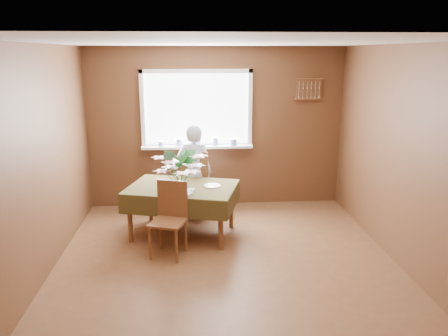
{
  "coord_description": "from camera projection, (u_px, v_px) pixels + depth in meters",
  "views": [
    {
      "loc": [
        -0.37,
        -4.53,
        2.4
      ],
      "look_at": [
        0.0,
        0.55,
        1.05
      ],
      "focal_mm": 35.0,
      "sensor_mm": 36.0,
      "label": 1
    }
  ],
  "objects": [
    {
      "name": "wall_back",
      "position": [
        216.0,
        128.0,
        6.86
      ],
      "size": [
        4.0,
        0.0,
        4.0
      ],
      "primitive_type": "plane",
      "rotation": [
        1.57,
        0.0,
        0.0
      ],
      "color": "brown",
      "rests_on": "floor"
    },
    {
      "name": "wall_right",
      "position": [
        407.0,
        160.0,
        4.83
      ],
      "size": [
        0.0,
        4.5,
        4.5
      ],
      "primitive_type": "plane",
      "rotation": [
        1.57,
        0.0,
        -1.57
      ],
      "color": "brown",
      "rests_on": "floor"
    },
    {
      "name": "chair_near",
      "position": [
        170.0,
        215.0,
        5.29
      ],
      "size": [
        0.49,
        0.49,
        0.91
      ],
      "rotation": [
        0.0,
        0.0,
        -0.33
      ],
      "color": "brown",
      "rests_on": "floor"
    },
    {
      "name": "table_knife",
      "position": [
        192.0,
        192.0,
        5.54
      ],
      "size": [
        0.04,
        0.23,
        0.0
      ],
      "primitive_type": "cube",
      "rotation": [
        0.0,
        0.0,
        0.1
      ],
      "color": "silver",
      "rests_on": "dining_table"
    },
    {
      "name": "flower_bouquet",
      "position": [
        180.0,
        168.0,
        5.49
      ],
      "size": [
        0.56,
        0.56,
        0.48
      ],
      "rotation": [
        0.0,
        0.0,
        0.35
      ],
      "color": "white",
      "rests_on": "dining_table"
    },
    {
      "name": "ceiling",
      "position": [
        228.0,
        42.0,
        4.37
      ],
      "size": [
        4.5,
        4.5,
        0.0
      ],
      "primitive_type": "plane",
      "rotation": [
        3.14,
        0.0,
        0.0
      ],
      "color": "white",
      "rests_on": "wall_back"
    },
    {
      "name": "floor",
      "position": [
        228.0,
        268.0,
        5.01
      ],
      "size": [
        4.5,
        4.5,
        0.0
      ],
      "primitive_type": "plane",
      "color": "brown",
      "rests_on": "ground"
    },
    {
      "name": "spoon_rack",
      "position": [
        309.0,
        89.0,
        6.78
      ],
      "size": [
        0.44,
        0.05,
        0.33
      ],
      "color": "brown",
      "rests_on": "wall_back"
    },
    {
      "name": "window_assembly",
      "position": [
        197.0,
        122.0,
        6.76
      ],
      "size": [
        1.72,
        0.2,
        1.22
      ],
      "color": "white",
      "rests_on": "wall_back"
    },
    {
      "name": "wall_front",
      "position": [
        260.0,
        258.0,
        2.52
      ],
      "size": [
        4.0,
        0.0,
        4.0
      ],
      "primitive_type": "plane",
      "rotation": [
        -1.57,
        0.0,
        0.0
      ],
      "color": "brown",
      "rests_on": "floor"
    },
    {
      "name": "seated_woman",
      "position": [
        194.0,
        172.0,
        6.4
      ],
      "size": [
        0.59,
        0.46,
        1.42
      ],
      "primitive_type": "imported",
      "rotation": [
        0.0,
        0.0,
        2.89
      ],
      "color": "white",
      "rests_on": "floor"
    },
    {
      "name": "chair_far",
      "position": [
        197.0,
        180.0,
        6.53
      ],
      "size": [
        0.57,
        0.57,
        1.02
      ],
      "rotation": [
        0.0,
        0.0,
        2.75
      ],
      "color": "brown",
      "rests_on": "floor"
    },
    {
      "name": "dining_table",
      "position": [
        182.0,
        192.0,
        5.81
      ],
      "size": [
        1.61,
        1.29,
        0.69
      ],
      "rotation": [
        0.0,
        0.0,
        -0.27
      ],
      "color": "brown",
      "rests_on": "floor"
    },
    {
      "name": "side_plate",
      "position": [
        212.0,
        186.0,
        5.79
      ],
      "size": [
        0.24,
        0.24,
        0.01
      ],
      "primitive_type": "cylinder",
      "rotation": [
        0.0,
        0.0,
        0.07
      ],
      "color": "white",
      "rests_on": "dining_table"
    },
    {
      "name": "wall_left",
      "position": [
        37.0,
        167.0,
        4.55
      ],
      "size": [
        0.0,
        4.5,
        4.5
      ],
      "primitive_type": "plane",
      "rotation": [
        1.57,
        0.0,
        1.57
      ],
      "color": "brown",
      "rests_on": "floor"
    }
  ]
}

